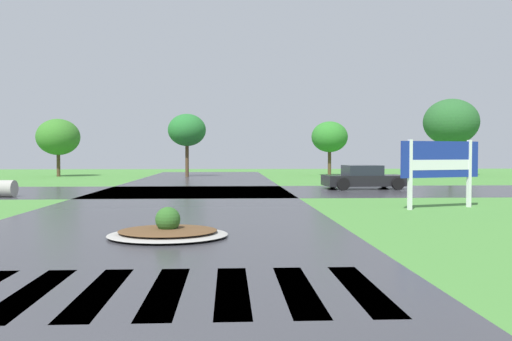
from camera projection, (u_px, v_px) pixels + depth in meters
The scene contains 7 objects.
asphalt_roadway at pixel (158, 229), 13.38m from camera, with size 9.32×80.00×0.01m, color #35353A.
asphalt_cross_road at pixel (193, 191), 26.28m from camera, with size 90.00×8.39×0.01m, color #35353A.
crosswalk_stripes at pixel (99, 292), 7.29m from camera, with size 7.65×2.81×0.01m.
estate_billboard at pixel (440, 162), 18.24m from camera, with size 3.04×1.08×2.33m.
median_island at pixel (168, 231), 12.02m from camera, with size 2.68×2.39×0.68m.
car_dark_suv at pixel (364, 178), 28.24m from camera, with size 4.34×2.45×1.24m.
background_treeline at pixel (316, 128), 44.20m from camera, with size 36.17×5.11×6.40m.
Camera 1 is at (1.75, -3.43, 1.88)m, focal length 37.88 mm.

